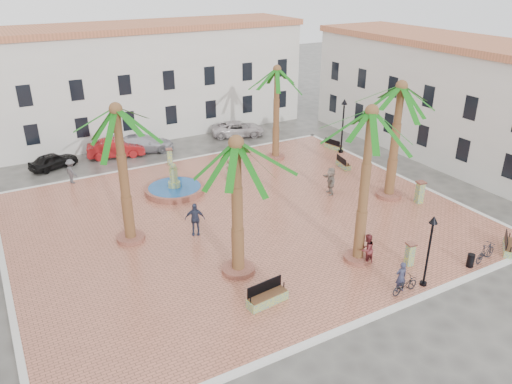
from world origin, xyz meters
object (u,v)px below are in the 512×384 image
palm_e (400,101)px  car_black (53,161)px  pedestrian_east (331,181)px  bicycle_b (486,252)px  bench_ne (334,146)px  pedestrian_north (71,171)px  fountain (175,188)px  lamppost_s (431,239)px  bench_s (267,298)px  pedestrian_fountain_b (195,219)px  cyclist_b (367,249)px  palm_nw (118,125)px  car_white (238,129)px  palm_s (370,129)px  pedestrian_fountain_a (230,168)px  bollard_e (420,192)px  car_silver (143,143)px  bollard_se (410,254)px  litter_bin (471,260)px  bicycle_a (405,285)px  cyclist_a (401,277)px  lamppost_e (343,117)px  car_red (116,148)px  bollard_n (170,156)px  bench_se (509,247)px  palm_ne (277,80)px  palm_sw (236,161)px  bench_e (343,164)px

palm_e → car_black: bearing=138.0°
pedestrian_east → bicycle_b: bearing=27.0°
bench_ne → pedestrian_north: (-20.19, 3.25, 0.62)m
fountain → lamppost_s: size_ratio=1.08×
bench_s → pedestrian_east: (9.65, 8.14, 0.63)m
bicycle_b → bench_ne: bearing=-21.1°
pedestrian_fountain_b → pedestrian_east: size_ratio=1.04×
pedestrian_fountain_b → cyclist_b: bearing=-21.9°
palm_nw → pedestrian_fountain_b: 6.63m
car_white → bench_ne: bearing=-125.3°
palm_s → bench_s: palm_s is taller
pedestrian_fountain_a → palm_s: bearing=-86.7°
palm_nw → bollard_e: 18.85m
bicycle_b → car_silver: size_ratio=0.34×
bollard_se → litter_bin: (2.57, -1.62, -0.30)m
pedestrian_fountain_a → car_silver: size_ratio=0.36×
palm_e → bicycle_a: palm_e is taller
lamppost_s → cyclist_a: bearing=171.9°
palm_s → palm_e: size_ratio=1.07×
lamppost_e → bench_ne: bearing=91.0°
fountain → palm_nw: palm_nw is taller
cyclist_a → bench_s: bearing=-10.6°
palm_nw → litter_bin: palm_nw is taller
bicycle_a → car_red: 25.80m
lamppost_s → bollard_n: size_ratio=2.86×
cyclist_b → pedestrian_fountain_b: (-6.34, 7.05, 0.13)m
palm_s → car_black: 25.17m
palm_e → pedestrian_fountain_b: 14.22m
palm_s → bollard_n: bearing=101.8°
bench_se → pedestrian_east: (-3.78, 10.55, 0.66)m
bench_s → car_white: (10.25, 22.51, 0.21)m
palm_ne → pedestrian_fountain_b: 14.21m
bicycle_b → car_black: car_black is taller
fountain → palm_sw: bearing=-93.8°
bench_s → cyclist_b: 6.08m
palm_nw → pedestrian_fountain_b: palm_nw is taller
bollard_se → pedestrian_north: 23.02m
palm_sw → car_red: size_ratio=1.59×
bench_se → car_red: bearing=82.0°
pedestrian_east → car_silver: size_ratio=0.38×
bench_e → car_white: car_white is taller
bench_se → bollard_n: 23.60m
palm_s → pedestrian_fountain_a: bearing=94.6°
bench_e → pedestrian_east: bearing=143.4°
bench_e → pedestrian_fountain_a: 8.74m
pedestrian_fountain_a → pedestrian_east: (4.75, -5.30, 0.04)m
palm_s → pedestrian_east: size_ratio=4.44×
palm_s → bollard_n: 18.98m
bench_se → car_black: 31.14m
fountain → car_red: 9.19m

